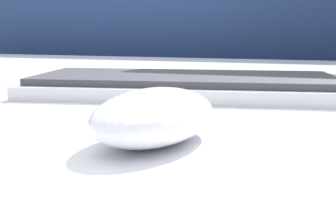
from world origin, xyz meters
TOP-DOWN VIEW (x-y plane):
  - partition_panel at (0.00, 0.67)m, footprint 5.00×0.03m
  - computer_mouse_near at (-0.01, -0.28)m, footprint 0.10×0.12m
  - keyboard at (-0.04, -0.07)m, footprint 0.39×0.20m

SIDE VIEW (x-z plane):
  - partition_panel at x=0.00m, z-range 0.00..1.07m
  - keyboard at x=-0.04m, z-range 0.75..0.77m
  - computer_mouse_near at x=-0.01m, z-range 0.75..0.79m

